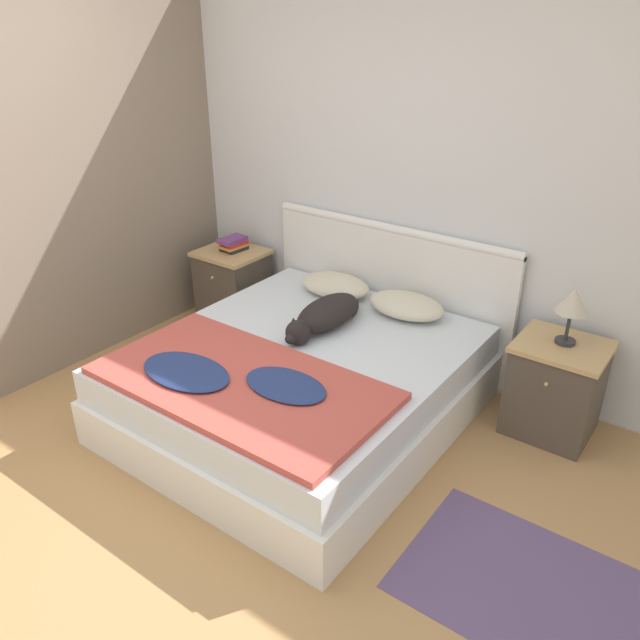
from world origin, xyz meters
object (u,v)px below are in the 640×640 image
Objects in this scene: book_stack at (233,244)px; dog at (325,315)px; nightstand_left at (233,285)px; nightstand_right at (555,388)px; table_lamp at (573,303)px; bed at (301,383)px; pillow_right at (406,305)px; pillow_left at (335,285)px.

dog is at bearing -21.84° from book_stack.
nightstand_left is 1.00× the size of nightstand_right.
book_stack is at bearing 179.29° from nightstand_right.
table_lamp is (2.47, -0.01, 0.19)m from book_stack.
dog is (-0.04, 0.29, 0.32)m from bed.
pillow_right is at bearing -178.24° from table_lamp.
pillow_left is 0.50m from dog.
bed is 1.44m from nightstand_left.
dog is (1.19, -0.45, 0.27)m from nightstand_left.
table_lamp is at bearing 90.00° from nightstand_right.
pillow_right is 1.52× the size of table_lamp.
pillow_left is at bearing -0.51° from nightstand_left.
book_stack is (-0.96, 0.04, 0.08)m from pillow_left.
nightstand_right is at bearing 19.37° from dog.
nightstand_left is 2.52m from table_lamp.
pillow_left is at bearing 180.00° from pillow_right.
book_stack is (-2.47, 0.03, 0.33)m from nightstand_right.
bed is at bearing -32.06° from book_stack.
bed is 1.56m from table_lamp.
dog is (-1.28, -0.45, 0.27)m from nightstand_right.
pillow_left is at bearing -2.33° from book_stack.
dog reaches higher than pillow_left.
dog is 1.29m from book_stack.
dog reaches higher than bed.
nightstand_left is 0.76× the size of dog.
table_lamp is at bearing 20.20° from dog.
bed is 0.84m from pillow_right.
bed is at bearing -69.72° from pillow_left.
bed is at bearing -31.04° from nightstand_left.
pillow_right is (1.51, -0.01, 0.25)m from nightstand_left.
pillow_left is 1.00× the size of pillow_right.
nightstand_left reaches higher than bed.
table_lamp reaches higher than bed.
nightstand_left and nightstand_right have the same top height.
nightstand_right is 1.00m from pillow_right.
table_lamp reaches higher than pillow_left.
table_lamp is at bearing 0.49° from nightstand_left.
dog is (0.23, -0.44, 0.02)m from pillow_left.
nightstand_right is 2.49m from book_stack.
pillow_right is (0.54, 0.00, 0.00)m from pillow_left.
pillow_left and pillow_right have the same top height.
pillow_right is 0.67× the size of dog.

